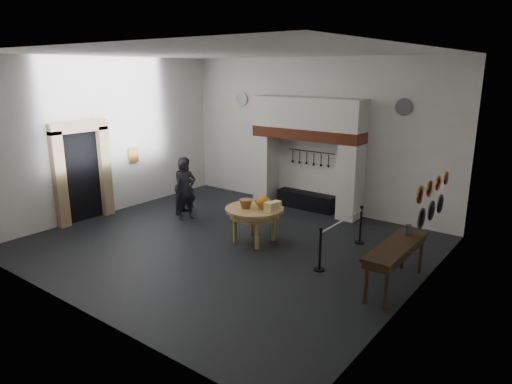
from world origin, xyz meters
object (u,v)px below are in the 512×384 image
Objects in this scene: barrier_post_near at (320,251)px; iron_range at (306,201)px; visitor_near at (185,190)px; work_table at (254,209)px; side_table at (397,245)px; visitor_far at (186,185)px; barrier_post_far at (361,226)px.

iron_range is at bearing 124.66° from barrier_post_near.
iron_range is at bearing -16.36° from visitor_near.
visitor_near is (-2.22, -2.94, 0.61)m from iron_range.
side_table reaches higher than work_table.
visitor_far is 1.87× the size of barrier_post_far.
visitor_far is at bearing 167.93° from work_table.
barrier_post_far is (2.55, -1.69, 0.20)m from iron_range.
side_table is at bearing -49.11° from barrier_post_far.
iron_range is 1.11× the size of visitor_near.
iron_range is 2.11× the size of barrier_post_far.
side_table is 2.44× the size of barrier_post_near.
work_table is 1.59× the size of barrier_post_far.
work_table is 2.63m from barrier_post_far.
barrier_post_far is at bearing -94.75° from visitor_far.
side_table is (3.68, -0.29, 0.03)m from work_table.
barrier_post_near and barrier_post_far have the same top height.
barrier_post_near is 2.00m from barrier_post_far.
barrier_post_far is at bearing 130.89° from side_table.
visitor_near is at bearing 170.97° from barrier_post_near.
work_table is at bearing -116.07° from visitor_far.
iron_range is 3.73m from visitor_near.
visitor_near reaches higher than work_table.
work_table is 3.69m from side_table.
visitor_near is (-2.64, 0.25, 0.02)m from work_table.
barrier_post_far is (2.13, 1.49, -0.39)m from work_table.
barrier_post_far is at bearing -33.56° from iron_range.
visitor_far is (-0.40, 0.40, -0.02)m from visitor_near.
visitor_near is 4.95m from barrier_post_far.
visitor_near is 1.02× the size of visitor_far.
iron_range is at bearing 146.44° from barrier_post_far.
visitor_far reaches higher than barrier_post_near.
side_table is at bearing -4.57° from work_table.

